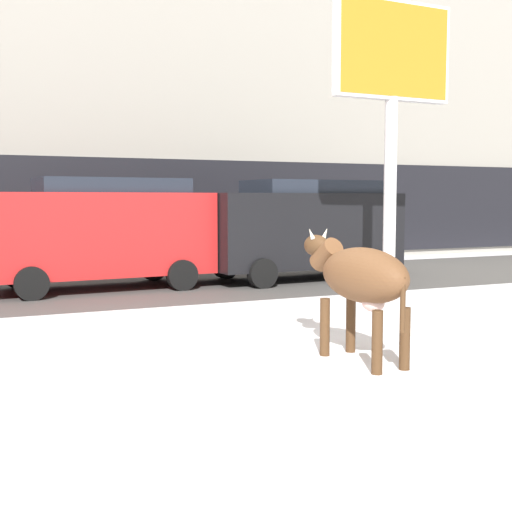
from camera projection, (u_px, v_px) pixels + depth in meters
ground_plane at (281, 365)px, 7.57m from camera, size 120.00×120.00×0.00m
road_strip at (130, 287)px, 14.20m from camera, size 60.00×5.60×0.01m
building_facade at (72, 47)px, 20.06m from camera, size 44.00×6.10×13.00m
cow_brown at (360, 277)px, 7.68m from camera, size 0.72×1.92×1.54m
billboard at (392, 69)px, 12.35m from camera, size 2.52×0.27×5.56m
car_red_van at (99, 230)px, 13.80m from camera, size 4.69×2.30×2.32m
car_black_van at (301, 227)px, 15.48m from camera, size 4.69×2.30×2.32m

